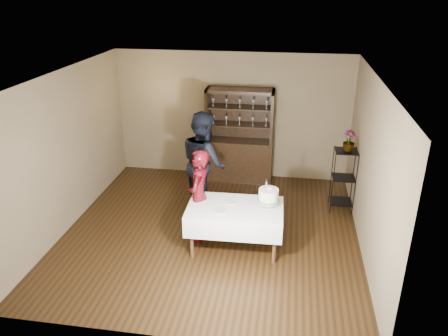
{
  "coord_description": "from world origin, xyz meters",
  "views": [
    {
      "loc": [
        1.25,
        -6.42,
        4.03
      ],
      "look_at": [
        0.21,
        0.1,
        1.17
      ],
      "focal_mm": 35.0,
      "sensor_mm": 36.0,
      "label": 1
    }
  ],
  "objects": [
    {
      "name": "wall_right",
      "position": [
        2.5,
        0.0,
        1.35
      ],
      "size": [
        0.02,
        5.0,
        2.7
      ],
      "primitive_type": "cube",
      "color": "brown",
      "rests_on": "floor"
    },
    {
      "name": "back_wall",
      "position": [
        0.0,
        2.5,
        1.35
      ],
      "size": [
        5.0,
        0.02,
        2.7
      ],
      "primitive_type": "cube",
      "color": "brown",
      "rests_on": "floor"
    },
    {
      "name": "plant_etagere",
      "position": [
        2.28,
        1.2,
        0.65
      ],
      "size": [
        0.42,
        0.42,
        1.2
      ],
      "color": "black",
      "rests_on": "floor"
    },
    {
      "name": "plate_near",
      "position": [
        0.25,
        -0.59,
        0.76
      ],
      "size": [
        0.23,
        0.23,
        0.01
      ],
      "primitive_type": "cylinder",
      "rotation": [
        0.0,
        0.0,
        0.06
      ],
      "color": "beige",
      "rests_on": "cake_table"
    },
    {
      "name": "plate_far",
      "position": [
        0.38,
        -0.29,
        0.76
      ],
      "size": [
        0.23,
        0.23,
        0.01
      ],
      "primitive_type": "cylinder",
      "rotation": [
        0.0,
        0.0,
        0.32
      ],
      "color": "beige",
      "rests_on": "cake_table"
    },
    {
      "name": "floor",
      "position": [
        0.0,
        0.0,
        0.0
      ],
      "size": [
        5.0,
        5.0,
        0.0
      ],
      "primitive_type": "plane",
      "color": "black",
      "rests_on": "ground"
    },
    {
      "name": "man",
      "position": [
        -0.27,
        0.77,
        0.96
      ],
      "size": [
        1.12,
        1.18,
        1.93
      ],
      "primitive_type": "imported",
      "rotation": [
        0.0,
        0.0,
        2.16
      ],
      "color": "black",
      "rests_on": "floor"
    },
    {
      "name": "ceiling",
      "position": [
        0.0,
        0.0,
        2.7
      ],
      "size": [
        5.0,
        5.0,
        0.0
      ],
      "primitive_type": "plane",
      "rotation": [
        3.14,
        0.0,
        0.0
      ],
      "color": "silver",
      "rests_on": "back_wall"
    },
    {
      "name": "cake_table",
      "position": [
        0.47,
        -0.42,
        0.57
      ],
      "size": [
        1.53,
        0.97,
        0.75
      ],
      "rotation": [
        0.0,
        0.0,
        0.03
      ],
      "color": "silver",
      "rests_on": "floor"
    },
    {
      "name": "china_hutch",
      "position": [
        0.2,
        2.25,
        0.66
      ],
      "size": [
        1.4,
        0.48,
        2.0
      ],
      "color": "black",
      "rests_on": "floor"
    },
    {
      "name": "woman",
      "position": [
        -0.16,
        -0.22,
        0.79
      ],
      "size": [
        0.4,
        0.59,
        1.58
      ],
      "primitive_type": "imported",
      "rotation": [
        0.0,
        0.0,
        -1.61
      ],
      "color": "#370507",
      "rests_on": "floor"
    },
    {
      "name": "potted_plant",
      "position": [
        2.3,
        1.18,
        1.38
      ],
      "size": [
        0.27,
        0.27,
        0.38
      ],
      "primitive_type": "imported",
      "rotation": [
        0.0,
        0.0,
        0.29
      ],
      "color": "#457336",
      "rests_on": "plant_etagere"
    },
    {
      "name": "cake",
      "position": [
        0.98,
        -0.34,
        0.94
      ],
      "size": [
        0.4,
        0.4,
        0.48
      ],
      "rotation": [
        0.0,
        0.0,
        -0.38
      ],
      "color": "beige",
      "rests_on": "cake_table"
    },
    {
      "name": "wall_left",
      "position": [
        -2.5,
        0.0,
        1.35
      ],
      "size": [
        0.02,
        5.0,
        2.7
      ],
      "primitive_type": "cube",
      "color": "brown",
      "rests_on": "floor"
    }
  ]
}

